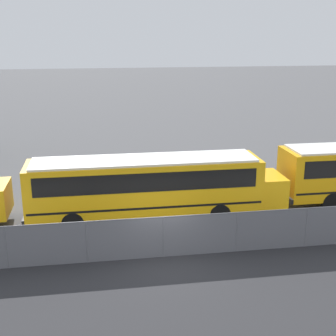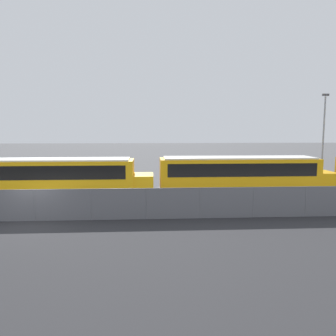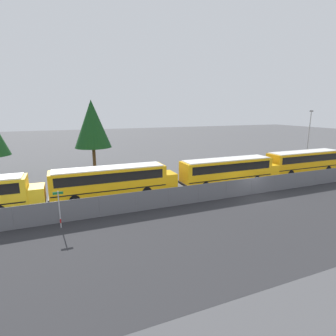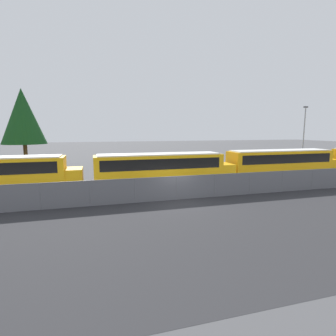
% 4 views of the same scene
% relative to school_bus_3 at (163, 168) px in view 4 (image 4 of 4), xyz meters
% --- Properties ---
extents(ground_plane, '(200.00, 200.00, 0.00)m').
position_rel_school_bus_3_xyz_m(ground_plane, '(0.02, -3.99, -1.83)').
color(ground_plane, '#4C4C4F').
extents(road_strip, '(136.89, 12.00, 0.01)m').
position_rel_school_bus_3_xyz_m(road_strip, '(0.02, -9.99, -1.82)').
color(road_strip, '#2B2B2D').
rests_on(road_strip, ground_plane).
extents(fence, '(102.96, 0.07, 1.75)m').
position_rel_school_bus_3_xyz_m(fence, '(0.02, -3.99, -0.93)').
color(fence, '#9EA0A5').
rests_on(fence, ground_plane).
extents(school_bus_3, '(12.39, 2.45, 3.06)m').
position_rel_school_bus_3_xyz_m(school_bus_3, '(0.00, 0.00, 0.00)').
color(school_bus_3, '#EDA80F').
rests_on(school_bus_3, ground_plane).
extents(school_bus_4, '(12.39, 2.45, 3.06)m').
position_rel_school_bus_3_xyz_m(school_bus_4, '(12.78, 0.66, 0.00)').
color(school_bus_4, orange).
rests_on(school_bus_4, ground_plane).
extents(light_pole, '(0.60, 0.24, 8.35)m').
position_rel_school_bus_3_xyz_m(light_pole, '(23.20, 9.19, 2.74)').
color(light_pole, gray).
rests_on(light_pole, ground_plane).
extents(tree_1, '(4.91, 4.91, 9.81)m').
position_rel_school_bus_3_xyz_m(tree_1, '(-13.47, 12.55, 4.77)').
color(tree_1, '#51381E').
rests_on(tree_1, ground_plane).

